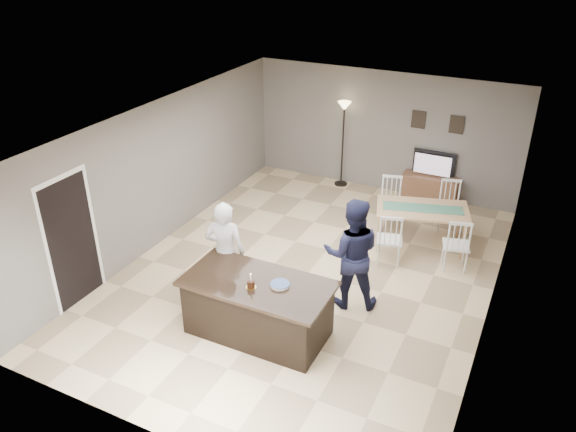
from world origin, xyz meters
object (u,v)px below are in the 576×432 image
at_px(kitchen_island, 258,307).
at_px(dining_table, 422,215).
at_px(tv_console, 429,189).
at_px(birthday_cake, 251,284).
at_px(man, 352,254).
at_px(floor_lamp, 344,121).
at_px(television, 433,164).
at_px(woman, 225,252).
at_px(plate_stack, 280,285).

relative_size(kitchen_island, dining_table, 0.96).
bearing_deg(tv_console, birthday_cake, -102.00).
relative_size(kitchen_island, man, 1.17).
height_order(birthday_cake, floor_lamp, floor_lamp).
bearing_deg(television, man, 86.71).
height_order(woman, plate_stack, woman).
height_order(man, floor_lamp, floor_lamp).
bearing_deg(man, birthday_cake, 35.68).
height_order(kitchen_island, man, man).
relative_size(tv_console, floor_lamp, 0.61).
xyz_separation_m(tv_console, plate_stack, (-0.87, -5.51, 0.62)).
distance_m(woman, plate_stack, 1.31).
bearing_deg(kitchen_island, dining_table, 67.54).
relative_size(woman, floor_lamp, 0.87).
xyz_separation_m(man, dining_table, (0.54, 2.31, -0.27)).
xyz_separation_m(television, birthday_cake, (-1.22, -5.79, 0.09)).
bearing_deg(tv_console, dining_table, -81.58).
height_order(kitchen_island, dining_table, dining_table).
xyz_separation_m(birthday_cake, floor_lamp, (-0.85, 5.74, 0.58)).
xyz_separation_m(man, plate_stack, (-0.62, -1.24, 0.00)).
bearing_deg(plate_stack, woman, 157.85).
relative_size(plate_stack, dining_table, 0.12).
bearing_deg(kitchen_island, tv_console, 77.84).
xyz_separation_m(television, woman, (-2.07, -5.09, 0.00)).
bearing_deg(man, woman, 1.68).
distance_m(kitchen_island, plate_stack, 0.58).
bearing_deg(birthday_cake, man, 56.27).
xyz_separation_m(kitchen_island, floor_lamp, (-0.87, 5.59, 1.08)).
xyz_separation_m(birthday_cake, dining_table, (1.51, 3.76, -0.31)).
distance_m(kitchen_island, tv_console, 5.70).
bearing_deg(plate_stack, man, 63.60).
relative_size(kitchen_island, television, 2.35).
xyz_separation_m(woman, floor_lamp, (0.01, 5.04, 0.67)).
bearing_deg(dining_table, television, 81.71).
xyz_separation_m(woman, plate_stack, (1.21, -0.49, 0.06)).
relative_size(tv_console, man, 0.65).
bearing_deg(birthday_cake, floor_lamp, 98.42).
distance_m(woman, man, 1.97).
relative_size(kitchen_island, woman, 1.24).
distance_m(birthday_cake, dining_table, 4.06).
relative_size(television, man, 0.50).
bearing_deg(kitchen_island, television, 77.99).
bearing_deg(television, plate_stack, 81.19).
bearing_deg(man, plate_stack, 43.01).
bearing_deg(dining_table, woman, -144.15).
bearing_deg(floor_lamp, man, -67.07).
bearing_deg(woman, television, -129.10).
distance_m(dining_table, floor_lamp, 3.21).
relative_size(tv_console, birthday_cake, 5.15).
xyz_separation_m(kitchen_island, tv_console, (1.20, 5.57, -0.15)).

